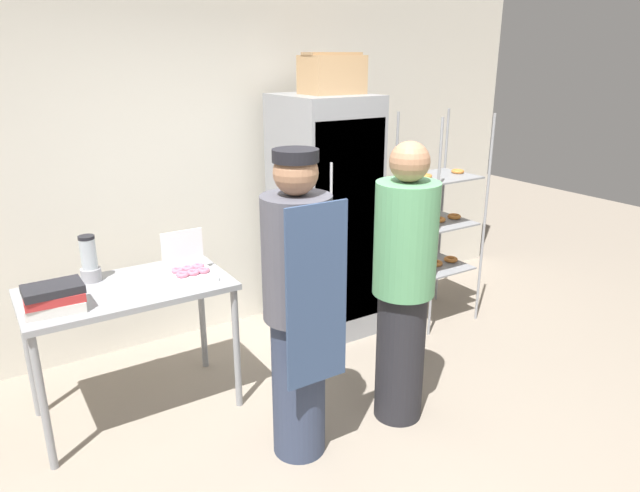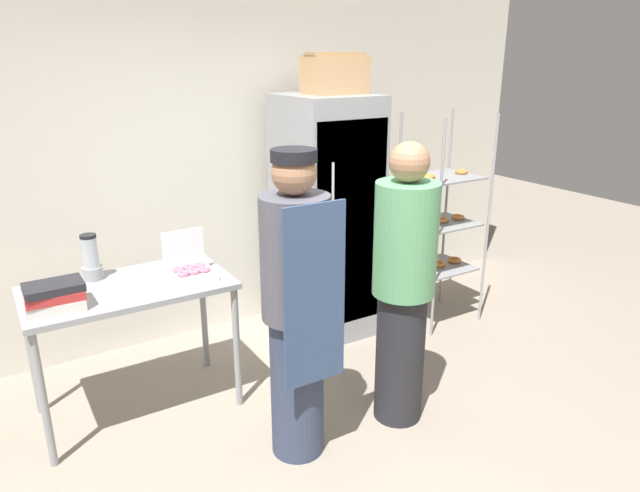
% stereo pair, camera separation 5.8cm
% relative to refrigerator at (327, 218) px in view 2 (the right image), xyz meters
% --- Properties ---
extents(ground_plane, '(14.00, 14.00, 0.00)m').
position_rel_refrigerator_xyz_m(ground_plane, '(-0.75, -1.59, -0.96)').
color(ground_plane, gray).
extents(back_wall, '(6.40, 0.12, 2.85)m').
position_rel_refrigerator_xyz_m(back_wall, '(-0.75, 0.58, 0.47)').
color(back_wall, silver).
rests_on(back_wall, ground_plane).
extents(refrigerator, '(0.66, 0.75, 1.92)m').
position_rel_refrigerator_xyz_m(refrigerator, '(0.00, 0.00, 0.00)').
color(refrigerator, gray).
rests_on(refrigerator, ground_plane).
extents(baking_rack, '(0.58, 0.52, 1.77)m').
position_rel_refrigerator_xyz_m(baking_rack, '(0.93, -0.34, -0.11)').
color(baking_rack, '#93969B').
rests_on(baking_rack, ground_plane).
extents(prep_counter, '(1.21, 0.67, 0.87)m').
position_rel_refrigerator_xyz_m(prep_counter, '(-1.66, -0.37, -0.19)').
color(prep_counter, gray).
rests_on(prep_counter, ground_plane).
extents(donut_box, '(0.27, 0.25, 0.29)m').
position_rel_refrigerator_xyz_m(donut_box, '(-1.29, -0.45, -0.04)').
color(donut_box, white).
rests_on(donut_box, prep_counter).
extents(blender_pitcher, '(0.12, 0.12, 0.29)m').
position_rel_refrigerator_xyz_m(blender_pitcher, '(-1.82, -0.15, 0.04)').
color(blender_pitcher, '#99999E').
rests_on(blender_pitcher, prep_counter).
extents(binder_stack, '(0.32, 0.23, 0.15)m').
position_rel_refrigerator_xyz_m(binder_stack, '(-2.08, -0.51, -0.02)').
color(binder_stack, silver).
rests_on(binder_stack, prep_counter).
extents(cardboard_storage_box, '(0.44, 0.31, 0.30)m').
position_rel_refrigerator_xyz_m(cardboard_storage_box, '(0.06, -0.01, 1.10)').
color(cardboard_storage_box, tan).
rests_on(cardboard_storage_box, refrigerator).
extents(person_baker, '(0.37, 0.39, 1.76)m').
position_rel_refrigerator_xyz_m(person_baker, '(-0.98, -1.26, -0.04)').
color(person_baker, '#333D56').
rests_on(person_baker, ground_plane).
extents(person_customer, '(0.37, 0.37, 1.75)m').
position_rel_refrigerator_xyz_m(person_customer, '(-0.28, -1.30, -0.07)').
color(person_customer, '#232328').
rests_on(person_customer, ground_plane).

